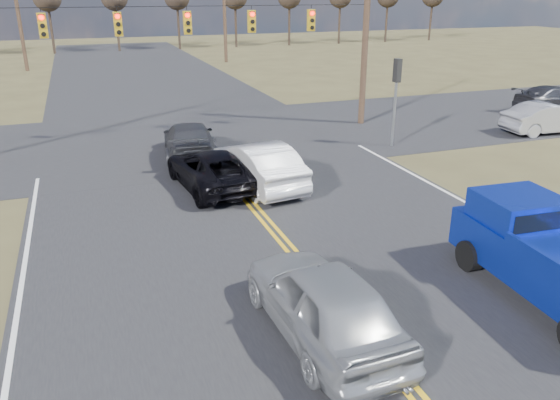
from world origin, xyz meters
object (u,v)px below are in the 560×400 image
object	(u,v)px
silver_suv	(323,301)
dgrey_car_queue	(189,140)
pickup_truck	(551,257)
white_car_queue	(258,165)
black_suv	(212,169)
cross_car_east_near	(548,118)
cross_car_east_far	(554,98)

from	to	relation	value
silver_suv	dgrey_car_queue	world-z (taller)	silver_suv
pickup_truck	white_car_queue	world-z (taller)	pickup_truck
silver_suv	black_suv	distance (m)	9.64
black_suv	dgrey_car_queue	xyz separation A→B (m)	(-0.00, 4.08, 0.05)
pickup_truck	silver_suv	bearing A→B (deg)	-179.89
cross_car_east_near	black_suv	bearing A→B (deg)	100.10
dgrey_car_queue	black_suv	bearing A→B (deg)	97.57
cross_car_east_near	cross_car_east_far	bearing A→B (deg)	-44.50
silver_suv	white_car_queue	xyz separation A→B (m)	(1.60, 9.21, -0.00)
black_suv	dgrey_car_queue	world-z (taller)	dgrey_car_queue
dgrey_car_queue	cross_car_east_far	distance (m)	22.00
pickup_truck	dgrey_car_queue	world-z (taller)	pickup_truck
white_car_queue	cross_car_east_far	size ratio (longest dim) A/B	0.98
silver_suv	white_car_queue	size ratio (longest dim) A/B	0.97
cross_car_east_far	silver_suv	bearing A→B (deg)	123.06
dgrey_car_queue	cross_car_east_far	world-z (taller)	dgrey_car_queue
black_suv	dgrey_car_queue	bearing A→B (deg)	-95.70
silver_suv	dgrey_car_queue	xyz separation A→B (m)	(0.00, 13.72, -0.08)
pickup_truck	black_suv	world-z (taller)	pickup_truck
cross_car_east_near	silver_suv	bearing A→B (deg)	127.07
dgrey_car_queue	silver_suv	bearing A→B (deg)	97.57
pickup_truck	cross_car_east_far	xyz separation A→B (m)	(16.41, 16.15, -0.27)
pickup_truck	white_car_queue	xyz separation A→B (m)	(-3.90, 9.56, -0.19)
pickup_truck	cross_car_east_near	xyz separation A→B (m)	(12.00, 12.13, -0.25)
silver_suv	black_suv	world-z (taller)	silver_suv
black_suv	cross_car_east_near	xyz separation A→B (m)	(17.50, 2.14, 0.06)
pickup_truck	cross_car_east_near	distance (m)	17.06
white_car_queue	dgrey_car_queue	xyz separation A→B (m)	(-1.60, 4.51, -0.07)
white_car_queue	cross_car_east_near	bearing A→B (deg)	-177.49
pickup_truck	cross_car_east_near	bearing A→B (deg)	49.14
pickup_truck	silver_suv	distance (m)	5.52
white_car_queue	cross_car_east_far	xyz separation A→B (m)	(20.31, 6.58, -0.08)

